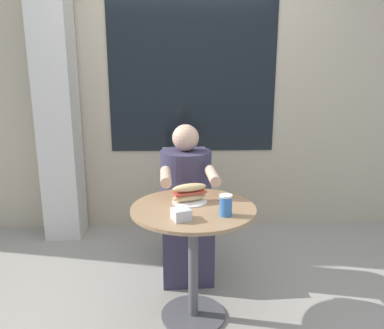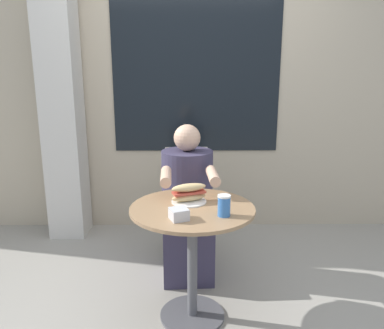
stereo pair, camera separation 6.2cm
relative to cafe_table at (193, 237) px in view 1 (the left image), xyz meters
name	(u,v)px [view 1 (the left image)]	position (x,y,z in m)	size (l,w,h in m)	color
ground_plane	(193,316)	(0.00, 0.00, -0.53)	(8.00, 8.00, 0.00)	gray
storefront_wall	(187,80)	(0.00, 1.48, 0.88)	(8.00, 0.09, 2.80)	#B7A88E
lattice_pillar	(57,105)	(-1.13, 1.27, 0.67)	(0.31, 0.31, 2.40)	beige
cafe_table	(193,237)	(0.00, 0.00, 0.00)	(0.72, 0.72, 0.72)	#997551
diner_chair	(185,191)	(-0.04, 0.91, 0.00)	(0.40, 0.40, 0.87)	#ADA393
seated_diner	(186,212)	(-0.03, 0.56, -0.05)	(0.39, 0.68, 1.11)	#38334C
sandwich_on_plate	(190,194)	(-0.02, 0.08, 0.24)	(0.22, 0.21, 0.11)	white
drink_cup	(226,205)	(0.17, -0.14, 0.25)	(0.07, 0.07, 0.12)	#336BB7
napkin_box	(181,214)	(-0.07, -0.19, 0.22)	(0.12, 0.12, 0.06)	silver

